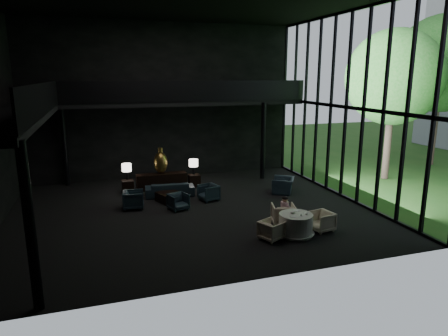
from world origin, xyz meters
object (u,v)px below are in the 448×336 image
object	(u,v)px
side_table_right	(194,180)
lounge_armchair_east	(209,192)
dining_chair_east	(321,221)
child	(285,205)
table_lamp_left	(127,168)
table_lamp_right	(193,164)
lounge_armchair_west	(133,198)
dining_chair_north	(283,213)
lounge_armchair_south	(178,201)
bronze_urn	(161,162)
console	(162,181)
sofa	(170,186)
dining_chair_west	(271,230)
window_armchair	(283,183)
side_table_left	(128,186)
dining_table	(296,226)
coffee_table	(169,197)

from	to	relation	value
side_table_right	lounge_armchair_east	size ratio (longest dim) A/B	0.76
dining_chair_east	child	world-z (taller)	child
table_lamp_left	side_table_right	xyz separation A→B (m)	(3.20, -0.14, -0.81)
table_lamp_right	lounge_armchair_west	xyz separation A→B (m)	(-3.17, -2.66, -0.69)
dining_chair_north	dining_chair_east	distance (m)	1.39
child	lounge_armchair_south	bearing A→B (deg)	-40.21
lounge_armchair_west	lounge_armchair_south	size ratio (longest dim) A/B	1.25
bronze_urn	dining_chair_east	distance (m)	8.49
console	sofa	bearing A→B (deg)	-82.68
lounge_armchair_south	dining_chair_west	size ratio (longest dim) A/B	1.07
table_lamp_left	lounge_armchair_west	size ratio (longest dim) A/B	0.85
bronze_urn	table_lamp_left	bearing A→B (deg)	179.83
lounge_armchair_east	lounge_armchair_south	bearing A→B (deg)	-76.19
table_lamp_left	dining_chair_east	bearing A→B (deg)	-49.58
sofa	dining_chair_west	size ratio (longest dim) A/B	3.47
lounge_armchair_west	window_armchair	world-z (taller)	window_armchair
side_table_left	lounge_armchair_east	size ratio (longest dim) A/B	0.74
table_lamp_left	dining_table	distance (m)	8.85
side_table_right	dining_chair_north	xyz separation A→B (m)	(1.89, -6.04, 0.15)
dining_table	dining_chair_east	xyz separation A→B (m)	(1.04, 0.07, 0.04)
dining_table	dining_chair_east	bearing A→B (deg)	4.05
dining_table	dining_chair_west	distance (m)	0.96
console	side_table_left	bearing A→B (deg)	-177.29
child	coffee_table	bearing A→B (deg)	-48.99
table_lamp_left	window_armchair	world-z (taller)	table_lamp_left
window_armchair	child	xyz separation A→B (m)	(-1.77, -3.73, 0.28)
side_table_left	table_lamp_right	bearing A→B (deg)	2.85
coffee_table	dining_chair_west	distance (m)	5.73
table_lamp_left	window_armchair	size ratio (longest dim) A/B	0.68
table_lamp_left	dining_chair_west	xyz separation A→B (m)	(4.10, -7.33, -0.78)
lounge_armchair_east	window_armchair	distance (m)	3.63
bronze_urn	lounge_armchair_west	distance (m)	3.23
console	side_table_left	world-z (taller)	console
lounge_armchair_south	lounge_armchair_west	bearing A→B (deg)	140.93
sofa	dining_chair_north	bearing A→B (deg)	130.49
console	dining_chair_north	xyz separation A→B (m)	(3.49, -6.05, 0.07)
window_armchair	side_table_right	bearing A→B (deg)	-91.40
lounge_armchair_east	dining_table	world-z (taller)	lounge_armchair_east
side_table_right	lounge_armchair_south	distance (m)	3.56
side_table_left	lounge_armchair_south	world-z (taller)	lounge_armchair_south
table_lamp_left	lounge_armchair_east	size ratio (longest dim) A/B	0.96
lounge_armchair_east	dining_table	distance (m)	4.99
console	dining_table	world-z (taller)	console
dining_chair_east	window_armchair	bearing A→B (deg)	159.63
table_lamp_left	lounge_armchair_south	distance (m)	3.89
coffee_table	dining_table	xyz separation A→B (m)	(3.46, -5.04, 0.13)
table_lamp_right	dining_chair_east	world-z (taller)	table_lamp_right
lounge_armchair_east	dining_chair_north	world-z (taller)	dining_chair_north
lounge_armchair_west	lounge_armchair_east	bearing A→B (deg)	-80.79
side_table_right	lounge_armchair_east	distance (m)	2.43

